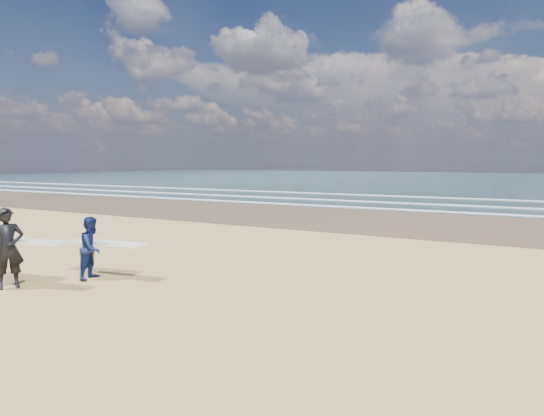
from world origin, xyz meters
The scene contains 2 objects.
surfer_near centered at (-0.61, -0.12, 0.99)m, with size 2.26×1.27×1.96m.
surfer_far centered at (0.39, 1.52, 0.83)m, with size 2.25×1.22×1.63m.
Camera 1 is at (10.51, -7.08, 3.09)m, focal length 32.00 mm.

